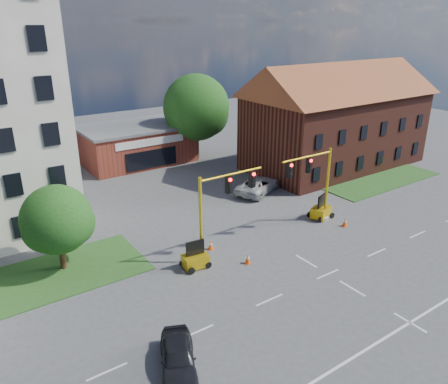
# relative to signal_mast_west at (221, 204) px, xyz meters

# --- Properties ---
(ground) EXTENTS (120.00, 120.00, 0.00)m
(ground) POSITION_rel_signal_mast_west_xyz_m (4.36, -6.00, -3.92)
(ground) COLOR #48474A
(ground) RESTS_ON ground
(grass_verge_ne) EXTENTS (14.00, 4.00, 0.08)m
(grass_verge_ne) POSITION_rel_signal_mast_west_xyz_m (22.36, 3.00, -3.88)
(grass_verge_ne) COLOR #244C1C
(grass_verge_ne) RESTS_ON ground
(lane_markings) EXTENTS (60.00, 36.00, 0.01)m
(lane_markings) POSITION_rel_signal_mast_west_xyz_m (4.36, -9.00, -3.91)
(lane_markings) COLOR silver
(lane_markings) RESTS_ON ground
(brick_shop) EXTENTS (12.40, 8.40, 4.30)m
(brick_shop) POSITION_rel_signal_mast_west_xyz_m (4.36, 23.99, -1.76)
(brick_shop) COLOR maroon
(brick_shop) RESTS_ON ground
(townhouse_row) EXTENTS (21.00, 11.00, 11.50)m
(townhouse_row) POSITION_rel_signal_mast_west_xyz_m (22.36, 10.00, 2.01)
(townhouse_row) COLOR #522218
(townhouse_row) RESTS_ON ground
(tree_large) EXTENTS (8.07, 7.68, 9.94)m
(tree_large) POSITION_rel_signal_mast_west_xyz_m (11.25, 21.08, 1.92)
(tree_large) COLOR #372214
(tree_large) RESTS_ON ground
(tree_nw_front) EXTENTS (4.74, 4.52, 5.89)m
(tree_nw_front) POSITION_rel_signal_mast_west_xyz_m (-9.41, 4.58, -0.45)
(tree_nw_front) COLOR #372214
(tree_nw_front) RESTS_ON ground
(signal_mast_west) EXTENTS (5.30, 0.60, 6.20)m
(signal_mast_west) POSITION_rel_signal_mast_west_xyz_m (0.00, 0.00, 0.00)
(signal_mast_west) COLOR gray
(signal_mast_west) RESTS_ON ground
(signal_mast_east) EXTENTS (5.30, 0.60, 6.20)m
(signal_mast_east) POSITION_rel_signal_mast_west_xyz_m (8.71, 0.00, 0.00)
(signal_mast_east) COLOR gray
(signal_mast_east) RESTS_ON ground
(trailer_west) EXTENTS (1.78, 1.30, 1.90)m
(trailer_west) POSITION_rel_signal_mast_west_xyz_m (-2.32, -0.32, -3.33)
(trailer_west) COLOR yellow
(trailer_west) RESTS_ON ground
(trailer_east) EXTENTS (2.04, 1.68, 2.00)m
(trailer_east) POSITION_rel_signal_mast_west_xyz_m (10.44, 0.48, -3.29)
(trailer_east) COLOR yellow
(trailer_east) RESTS_ON ground
(cone_a) EXTENTS (0.40, 0.40, 0.70)m
(cone_a) POSITION_rel_signal_mast_west_xyz_m (0.86, -1.93, -3.58)
(cone_a) COLOR #F8500D
(cone_a) RESTS_ON ground
(cone_b) EXTENTS (0.40, 0.40, 0.70)m
(cone_b) POSITION_rel_signal_mast_west_xyz_m (-0.15, 1.16, -3.58)
(cone_b) COLOR #F8500D
(cone_b) RESTS_ON ground
(cone_c) EXTENTS (0.40, 0.40, 0.70)m
(cone_c) POSITION_rel_signal_mast_west_xyz_m (10.84, -1.78, -3.58)
(cone_c) COLOR #F8500D
(cone_c) RESTS_ON ground
(cone_d) EXTENTS (0.40, 0.40, 0.70)m
(cone_d) POSITION_rel_signal_mast_west_xyz_m (11.04, 0.94, -3.58)
(cone_d) COLOR #F8500D
(cone_d) RESTS_ON ground
(pickup_white) EXTENTS (6.08, 4.61, 1.54)m
(pickup_white) POSITION_rel_signal_mast_west_xyz_m (9.75, 8.04, -3.15)
(pickup_white) COLOR silver
(pickup_white) RESTS_ON ground
(sedan_dark) EXTENTS (3.16, 4.33, 1.37)m
(sedan_dark) POSITION_rel_signal_mast_west_xyz_m (-7.75, -7.72, -3.23)
(sedan_dark) COLOR black
(sedan_dark) RESTS_ON ground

